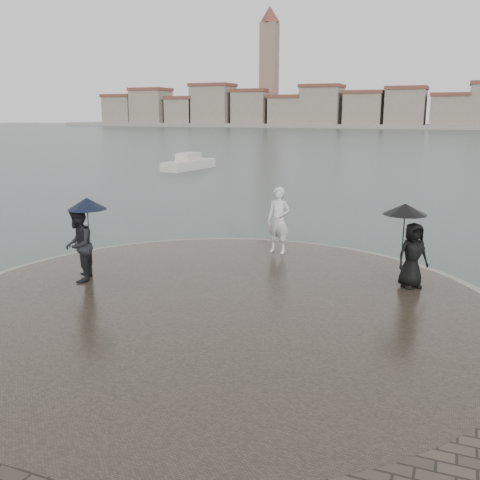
% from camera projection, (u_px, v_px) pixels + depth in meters
% --- Properties ---
extents(ground, '(400.00, 400.00, 0.00)m').
position_uv_depth(ground, '(125.00, 393.00, 8.49)').
color(ground, '#2B3835').
rests_on(ground, ground).
extents(kerb_ring, '(12.50, 12.50, 0.32)m').
position_uv_depth(kerb_ring, '(217.00, 310.00, 11.60)').
color(kerb_ring, gray).
rests_on(kerb_ring, ground).
extents(quay_tip, '(11.90, 11.90, 0.36)m').
position_uv_depth(quay_tip, '(217.00, 310.00, 11.59)').
color(quay_tip, '#2D261E').
rests_on(quay_tip, ground).
extents(statue, '(0.75, 0.54, 1.92)m').
position_uv_depth(statue, '(278.00, 220.00, 15.44)').
color(statue, silver).
rests_on(statue, quay_tip).
extents(visitor_left, '(1.22, 1.11, 2.04)m').
position_uv_depth(visitor_left, '(80.00, 237.00, 12.76)').
color(visitor_left, black).
rests_on(visitor_left, quay_tip).
extents(visitor_right, '(1.21, 1.04, 1.95)m').
position_uv_depth(visitor_right, '(410.00, 240.00, 12.35)').
color(visitor_right, black).
rests_on(visitor_right, quay_tip).
extents(far_skyline, '(260.00, 20.00, 37.00)m').
position_uv_depth(far_skyline, '(426.00, 109.00, 154.02)').
color(far_skyline, gray).
rests_on(far_skyline, ground).
extents(boats, '(32.91, 23.97, 1.50)m').
position_uv_depth(boats, '(397.00, 161.00, 45.11)').
color(boats, beige).
rests_on(boats, ground).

